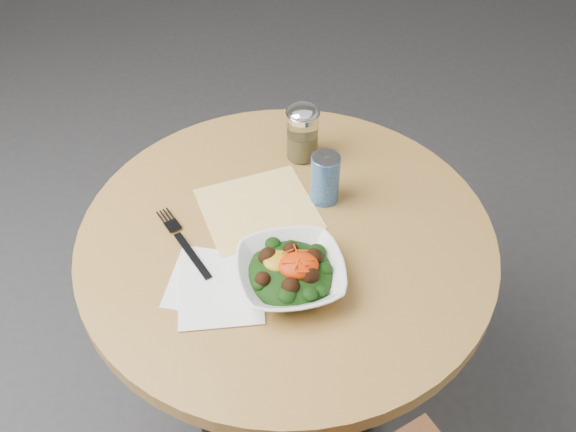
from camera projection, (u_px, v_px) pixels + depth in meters
name	position (u px, v px, depth m)	size (l,w,h in m)	color
ground	(287.00, 405.00, 1.91)	(6.00, 6.00, 0.00)	#313134
table	(286.00, 290.00, 1.52)	(0.90, 0.90, 0.75)	black
cloth_napkin	(258.00, 209.00, 1.43)	(0.24, 0.22, 0.00)	#F5AC0C
paper_napkins	(216.00, 287.00, 1.27)	(0.20, 0.22, 0.00)	white
salad_bowl	(291.00, 273.00, 1.26)	(0.23, 0.23, 0.08)	white
fork	(182.00, 240.00, 1.36)	(0.12, 0.22, 0.00)	black
spice_shaker	(302.00, 133.00, 1.51)	(0.08, 0.08, 0.14)	silver
beverage_can	(325.00, 178.00, 1.41)	(0.06, 0.06, 0.12)	navy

